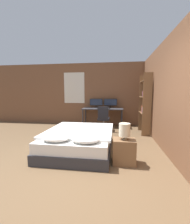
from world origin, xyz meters
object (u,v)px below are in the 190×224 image
bookshelf (145,102)px  desk (103,110)px  office_chair (103,121)px  nightstand (124,151)px  monitor_left (96,102)px  bedside_lamp (125,130)px  keyboard (102,109)px  computer_mouse (110,109)px  bed (79,140)px  monitor_right (110,103)px

bookshelf → desk: bearing=147.7°
desk → office_chair: office_chair is taller
bookshelf → nightstand: bearing=-109.0°
monitor_left → desk: bearing=-37.8°
bedside_lamp → desk: bearing=102.4°
keyboard → bedside_lamp: bearing=-76.7°
desk → bookshelf: (1.54, -0.97, 0.41)m
keyboard → office_chair: 0.65m
computer_mouse → bookshelf: size_ratio=0.03×
nightstand → bookshelf: bookshelf is taller
bed → monitor_left: 3.08m
nightstand → keyboard: size_ratio=1.19×
computer_mouse → bookshelf: bookshelf is taller
bedside_lamp → monitor_right: bearing=96.7°
bedside_lamp → keyboard: size_ratio=0.77×
desk → bed: bearing=-96.7°
desk → keyboard: size_ratio=4.08×
bookshelf → office_chair: bearing=170.8°
bed → bookshelf: (1.86, 1.78, 0.84)m
nightstand → desk: size_ratio=0.29×
monitor_left → monitor_right: 0.62m
bed → monitor_left: bearing=89.8°
bedside_lamp → nightstand: bearing=0.0°
monitor_right → keyboard: monitor_right is taller
bed → nightstand: (1.05, -0.57, -0.00)m
bed → keyboard: keyboard is taller
nightstand → office_chair: office_chair is taller
bedside_lamp → desk: size_ratio=0.19×
monitor_right → bookshelf: bookshelf is taller
bedside_lamp → keyboard: bearing=103.3°
desk → monitor_left: bearing=142.2°
bed → keyboard: (0.32, 2.52, 0.52)m
keyboard → computer_mouse: (0.30, 0.00, 0.01)m
monitor_right → computer_mouse: (-0.01, -0.48, -0.21)m
nightstand → bookshelf: size_ratio=0.24×
nightstand → monitor_right: 3.66m
bedside_lamp → office_chair: (-0.63, 2.58, -0.32)m
monitor_left → office_chair: (0.41, -0.98, -0.63)m
keyboard → bed: bearing=-97.3°
monitor_right → bookshelf: bearing=-44.7°
office_chair → bookshelf: size_ratio=0.45×
bed → bookshelf: bookshelf is taller
nightstand → office_chair: 2.66m
desk → monitor_right: bearing=37.8°
bed → monitor_left: (0.01, 3.00, 0.74)m
bed → desk: size_ratio=1.18×
desk → office_chair: (0.10, -0.74, -0.32)m
bedside_lamp → bookshelf: size_ratio=0.16×
computer_mouse → office_chair: (-0.20, -0.50, -0.42)m
computer_mouse → bookshelf: 1.47m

